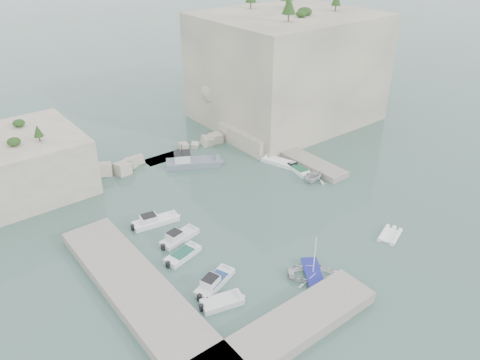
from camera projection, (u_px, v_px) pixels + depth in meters
ground at (273, 224)px, 51.69m from camera, size 400.00×400.00×0.00m
cliff_east at (287, 68)px, 75.79m from camera, size 26.00×22.00×17.00m
cliff_terrace at (259, 134)px, 70.48m from camera, size 8.00×10.00×2.50m
outcrop_west at (13, 166)px, 56.41m from camera, size 16.00×14.00×7.00m
quay_west at (138, 291)px, 41.57m from camera, size 5.00×24.00×1.10m
quay_south at (284, 332)px, 37.42m from camera, size 18.00×4.00×1.10m
ledge_east at (298, 157)px, 65.65m from camera, size 3.00×16.00×0.80m
breakwater at (165, 153)px, 65.95m from camera, size 28.00×3.00×1.40m
motorboat_a at (156, 223)px, 51.88m from camera, size 5.78×2.52×1.40m
motorboat_b at (180, 239)px, 49.23m from camera, size 5.10×2.59×1.40m
motorboat_c at (183, 257)px, 46.69m from camera, size 4.56×2.59×0.70m
motorboat_d at (215, 284)px, 43.15m from camera, size 5.35×3.26×1.40m
motorboat_e at (222, 304)px, 40.92m from camera, size 4.32×2.61×0.70m
rowboat at (313, 276)px, 44.16m from camera, size 5.80×5.44×0.98m
inflatable_dinghy at (390, 236)px, 49.72m from camera, size 3.91×2.82×0.44m
tender_east_a at (313, 181)px, 60.30m from camera, size 3.86×3.43×1.87m
tender_east_b at (299, 172)px, 62.54m from camera, size 2.28×4.62×0.70m
tender_east_c at (279, 164)px, 64.59m from camera, size 3.41×5.78×0.70m
tender_east_d at (262, 152)px, 67.89m from camera, size 4.32×2.95×1.56m
work_boat at (194, 165)px, 64.14m from camera, size 8.24×5.95×2.20m
rowboat_mast at (315, 254)px, 42.90m from camera, size 0.10×0.10×4.20m
vegetation at (258, 9)px, 69.40m from camera, size 53.48×13.88×13.40m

